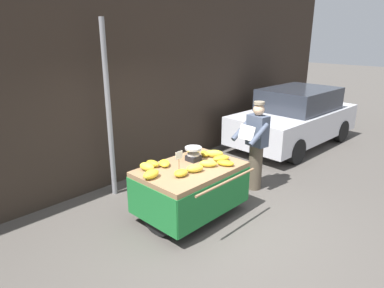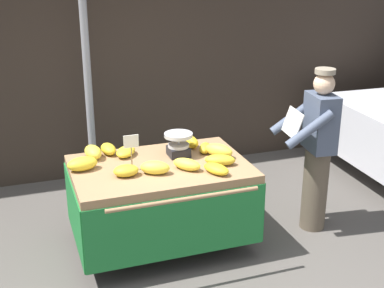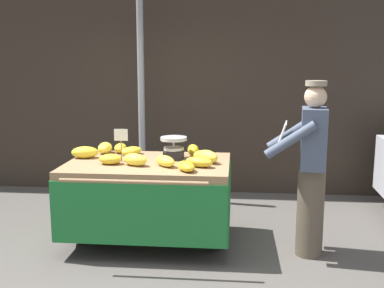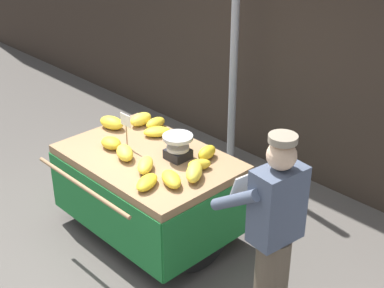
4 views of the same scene
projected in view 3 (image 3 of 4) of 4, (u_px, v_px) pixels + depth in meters
name	position (u px, v px, depth m)	size (l,w,h in m)	color
ground_plane	(139.00, 263.00, 4.40)	(60.00, 60.00, 0.00)	#514C47
back_wall	(174.00, 45.00, 6.61)	(16.00, 0.24, 4.25)	#332821
street_pole	(141.00, 85.00, 6.24)	(0.09, 0.09, 3.15)	gray
banana_cart	(149.00, 183.00, 4.79)	(1.68, 1.32, 0.87)	#93704C
weighing_scale	(174.00, 148.00, 4.87)	(0.28, 0.28, 0.24)	black
price_sign	(121.00, 138.00, 4.70)	(0.14, 0.01, 0.34)	#997A51
banana_bunch_0	(120.00, 148.00, 5.21)	(0.14, 0.24, 0.11)	gold
banana_bunch_1	(135.00, 160.00, 4.56)	(0.15, 0.27, 0.12)	yellow
banana_bunch_2	(110.00, 159.00, 4.62)	(0.17, 0.23, 0.10)	gold
banana_bunch_3	(200.00, 155.00, 4.85)	(0.11, 0.21, 0.10)	gold
banana_bunch_4	(105.00, 148.00, 5.17)	(0.15, 0.27, 0.12)	yellow
banana_bunch_5	(199.00, 162.00, 4.51)	(0.15, 0.29, 0.10)	gold
banana_bunch_6	(131.00, 151.00, 5.09)	(0.17, 0.27, 0.09)	yellow
banana_bunch_7	(208.00, 156.00, 4.70)	(0.14, 0.30, 0.13)	yellow
banana_bunch_8	(186.00, 166.00, 4.34)	(0.15, 0.28, 0.09)	gold
banana_bunch_9	(85.00, 152.00, 4.92)	(0.17, 0.28, 0.13)	yellow
banana_bunch_10	(193.00, 150.00, 5.04)	(0.12, 0.23, 0.12)	gold
banana_bunch_11	(165.00, 161.00, 4.53)	(0.13, 0.28, 0.11)	yellow
vendor_person	(310.00, 169.00, 4.45)	(0.62, 0.56, 1.71)	brown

